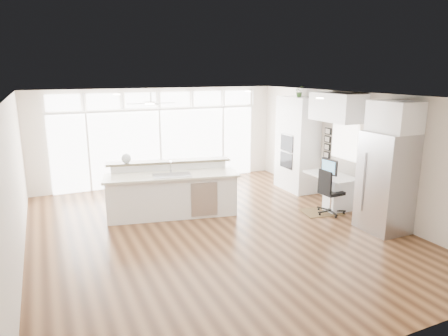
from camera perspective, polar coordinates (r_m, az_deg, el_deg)
name	(u,v)px	position (r m, az deg, el deg)	size (l,w,h in m)	color
floor	(215,231)	(8.19, -1.23, -9.01)	(7.00, 8.00, 0.02)	#432714
ceiling	(215,96)	(7.57, -1.33, 10.28)	(7.00, 8.00, 0.02)	white
wall_back	(159,136)	(11.48, -9.25, 4.47)	(7.00, 0.04, 2.70)	beige
wall_front	(365,245)	(4.56, 19.44, -10.33)	(7.00, 0.04, 2.70)	beige
wall_left	(13,187)	(7.19, -27.86, -2.43)	(0.04, 8.00, 2.70)	beige
wall_right	(354,151)	(9.67, 18.14, 2.27)	(0.04, 8.00, 2.70)	beige
glass_wall	(160,147)	(11.48, -9.11, 2.95)	(5.80, 0.06, 2.08)	white
transom_row	(158,100)	(11.31, -9.37, 9.59)	(5.90, 0.06, 0.40)	white
desk_window	(345,141)	(9.83, 16.88, 3.72)	(0.04, 0.85, 0.85)	white
ceiling_fan	(151,99)	(10.08, -10.41, 9.64)	(1.16, 1.16, 0.32)	white
recessed_lights	(211,96)	(7.76, -1.93, 10.21)	(3.40, 3.00, 0.02)	white
oven_cabinet	(297,144)	(10.86, 10.41, 3.37)	(0.64, 1.20, 2.50)	white
desk_nook	(330,190)	(9.87, 14.97, -3.09)	(0.72, 1.30, 0.76)	white
upper_cabinets	(337,107)	(9.54, 15.89, 8.36)	(0.64, 1.30, 0.64)	white
refrigerator	(386,182)	(8.55, 22.12, -1.91)	(0.76, 0.90, 2.00)	#ACACB1
fridge_cabinet	(395,117)	(8.36, 23.20, 6.76)	(0.64, 0.90, 0.60)	white
framed_photos	(327,143)	(10.32, 14.56, 3.47)	(0.06, 0.22, 0.80)	black
kitchen_island	(172,190)	(8.91, -7.44, -3.20)	(2.92, 1.10, 1.16)	white
rug	(321,212)	(9.48, 13.76, -6.10)	(0.88, 0.63, 0.01)	#362411
office_chair	(331,192)	(9.28, 15.10, -3.33)	(0.53, 0.49, 1.02)	black
fishbowl	(126,158)	(9.09, -13.80, 1.36)	(0.22, 0.22, 0.22)	silver
monitor	(329,167)	(9.68, 14.82, 0.18)	(0.08, 0.50, 0.41)	black
keyboard	(323,176)	(9.62, 13.96, -1.08)	(0.11, 0.29, 0.01)	white
potted_plant	(299,93)	(10.71, 10.72, 10.53)	(0.25, 0.27, 0.21)	#365B27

